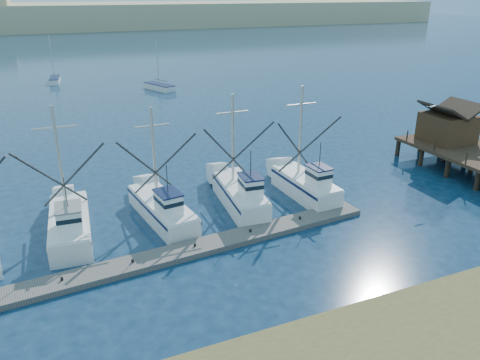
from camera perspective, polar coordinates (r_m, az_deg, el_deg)
name	(u,v)px	position (r m, az deg, el deg)	size (l,w,h in m)	color
ground	(318,273)	(28.20, 9.47, -11.13)	(500.00, 500.00, 0.00)	#0D2239
floating_dock	(180,252)	(29.67, -7.30, -8.76)	(27.50, 1.83, 0.37)	#67615C
timber_pier	(477,146)	(46.48, 26.92, 3.76)	(7.00, 20.00, 8.00)	black
dune_ridge	(62,16)	(230.19, -20.90, 18.20)	(360.00, 60.00, 10.00)	tan
trawler_fleet	(155,211)	(33.35, -10.35, -3.73)	(26.57, 8.23, 8.66)	white
sailboat_near	(160,87)	(80.04, -9.78, 11.13)	(4.07, 6.51, 8.10)	white
sailboat_far	(55,80)	(91.45, -21.63, 11.28)	(2.20, 5.88, 8.10)	white
flying_gull	(431,107)	(41.78, 22.26, 8.29)	(0.96, 0.18, 0.18)	white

